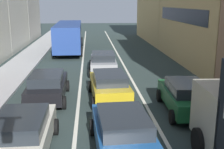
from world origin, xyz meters
name	(u,v)px	position (x,y,z in m)	size (l,w,h in m)	color
sidewalk_left	(15,70)	(-6.70, 20.00, 0.07)	(2.60, 64.00, 0.14)	#A8A8A8
lane_stripe_left	(82,70)	(-1.70, 20.00, 0.01)	(0.16, 60.00, 0.01)	silver
lane_stripe_right	(126,69)	(1.70, 20.00, 0.01)	(0.16, 60.00, 0.01)	silver
sedan_centre_lane_second	(122,131)	(-0.01, 7.23, 0.80)	(2.23, 4.38, 1.49)	#194C8C
wagon_left_lane_second	(22,134)	(-3.38, 7.33, 0.80)	(2.08, 4.31, 1.49)	beige
hatchback_centre_lane_third	(109,85)	(-0.07, 12.88, 0.80)	(2.24, 4.39, 1.49)	#B29319
sedan_left_lane_third	(48,86)	(-3.31, 13.05, 0.80)	(2.11, 4.32, 1.49)	black
coupe_centre_lane_fourth	(103,62)	(-0.10, 19.00, 0.80)	(2.13, 4.34, 1.49)	gray
sedan_right_lane_behind_truck	(186,96)	(3.37, 10.85, 0.80)	(2.22, 4.38, 1.49)	#19592D
bus_mid_queue_primary	(69,34)	(-3.21, 28.79, 1.76)	(2.95, 10.55, 2.90)	navy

